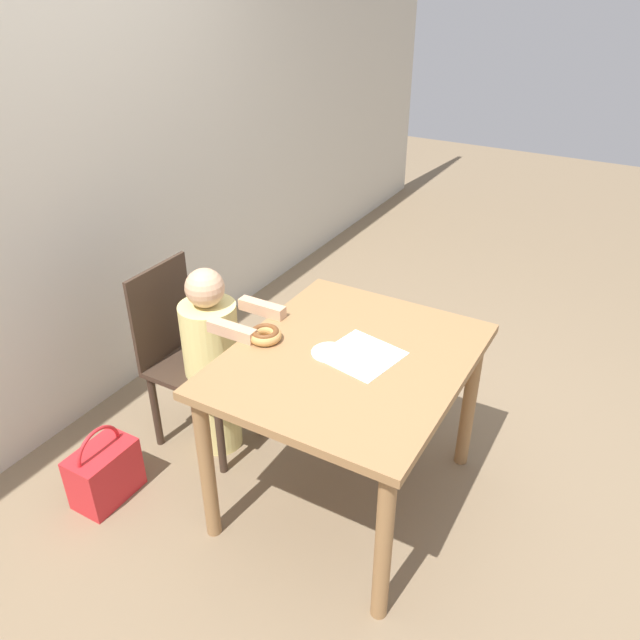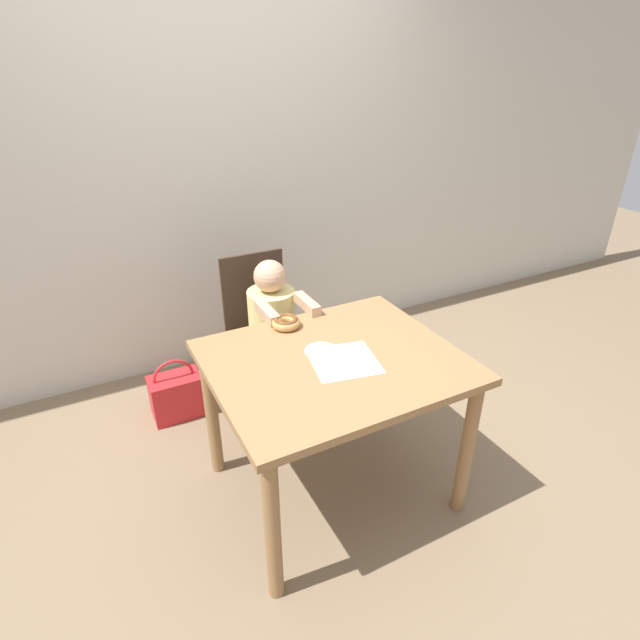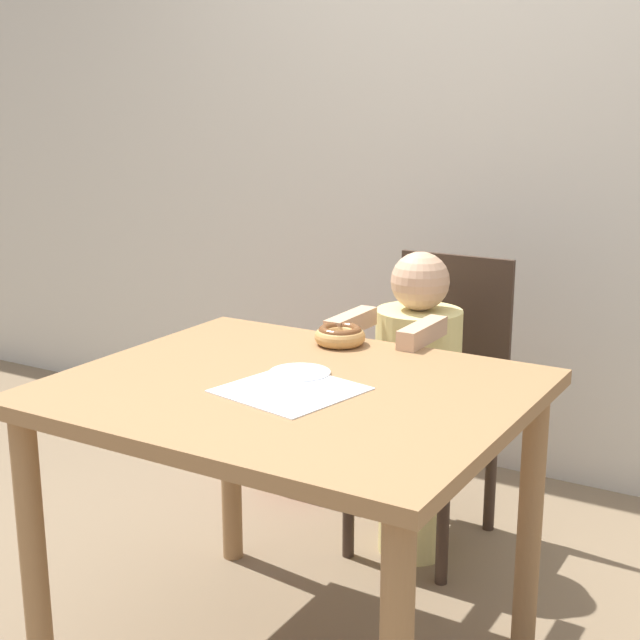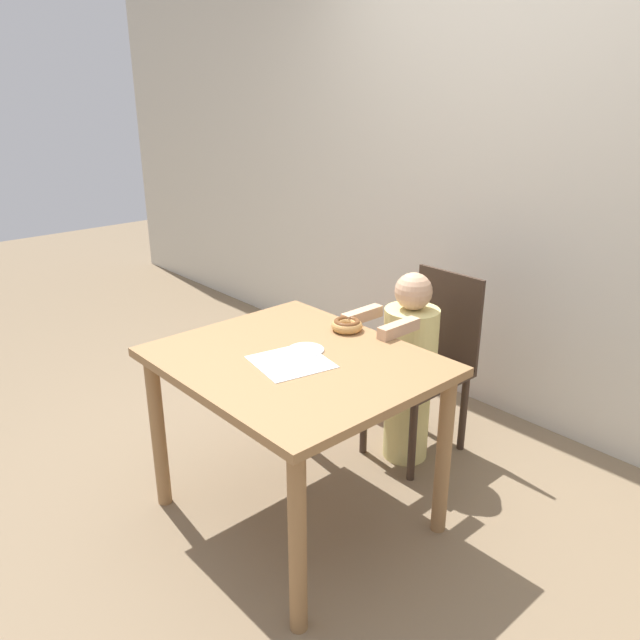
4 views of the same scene
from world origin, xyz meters
name	(u,v)px [view 3 (image 3 of 4)]	position (x,y,z in m)	size (l,w,h in m)	color
wall_back	(516,128)	(0.00, 1.45, 1.25)	(8.00, 0.05, 2.50)	beige
dining_table	(291,429)	(0.00, 0.00, 0.62)	(1.02, 0.86, 0.73)	olive
chair	(434,402)	(0.00, 0.81, 0.44)	(0.37, 0.45, 0.88)	#38281E
child_figure	(416,408)	(0.00, 0.68, 0.46)	(0.26, 0.45, 0.93)	#E0D17F
donut	(340,335)	(-0.07, 0.34, 0.75)	(0.13, 0.13, 0.05)	tan
napkin	(290,390)	(0.02, -0.04, 0.73)	(0.31, 0.31, 0.00)	white
handbag	(304,452)	(-0.52, 0.90, 0.13)	(0.28, 0.18, 0.37)	red
plate	(300,373)	(-0.02, 0.07, 0.73)	(0.14, 0.14, 0.01)	silver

